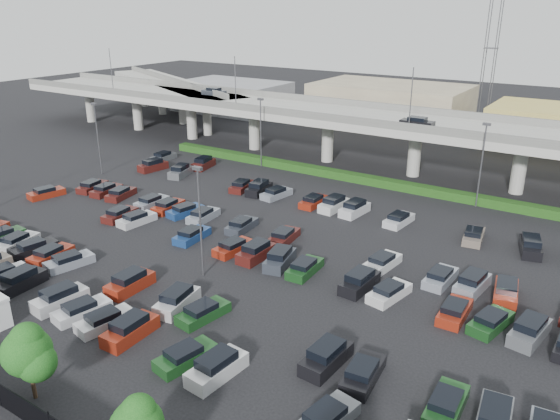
% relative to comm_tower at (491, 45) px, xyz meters
% --- Properties ---
extents(ground, '(280.00, 280.00, 0.00)m').
position_rel_comm_tower_xyz_m(ground, '(-4.00, -74.00, -15.61)').
color(ground, black).
extents(overpass, '(150.00, 13.00, 15.80)m').
position_rel_comm_tower_xyz_m(overpass, '(-4.22, -41.99, -8.64)').
color(overpass, '#9B9C93').
rests_on(overpass, ground).
extents(on_ramp, '(50.93, 30.13, 8.80)m').
position_rel_comm_tower_xyz_m(on_ramp, '(-56.10, -30.95, -8.76)').
color(on_ramp, '#9B9C93').
rests_on(on_ramp, ground).
extents(hedge, '(66.00, 1.60, 1.10)m').
position_rel_comm_tower_xyz_m(hedge, '(-4.00, -49.00, -15.06)').
color(hedge, '#183A11').
rests_on(hedge, ground).
extents(tree_row, '(65.07, 3.66, 5.94)m').
position_rel_comm_tower_xyz_m(tree_row, '(-3.30, -100.53, -12.09)').
color(tree_row, '#332316').
rests_on(tree_row, ground).
extents(parked_cars, '(62.99, 41.67, 1.67)m').
position_rel_comm_tower_xyz_m(parked_cars, '(-4.80, -78.18, -14.99)').
color(parked_cars, black).
rests_on(parked_cars, ground).
extents(light_poles, '(66.90, 48.38, 10.30)m').
position_rel_comm_tower_xyz_m(light_poles, '(-8.12, -72.00, -9.37)').
color(light_poles, '#4C4C51').
rests_on(light_poles, ground).
extents(distant_buildings, '(138.00, 24.00, 9.00)m').
position_rel_comm_tower_xyz_m(distant_buildings, '(8.38, -12.19, -11.87)').
color(distant_buildings, gray).
rests_on(distant_buildings, ground).
extents(comm_tower, '(2.40, 2.40, 30.00)m').
position_rel_comm_tower_xyz_m(comm_tower, '(0.00, 0.00, 0.00)').
color(comm_tower, '#4C4C51').
rests_on(comm_tower, ground).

